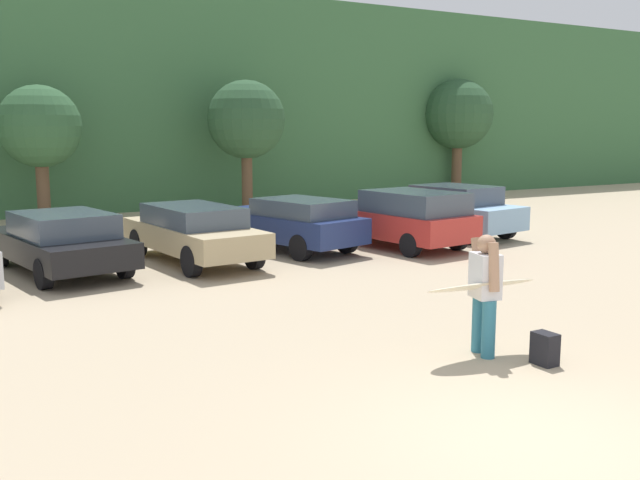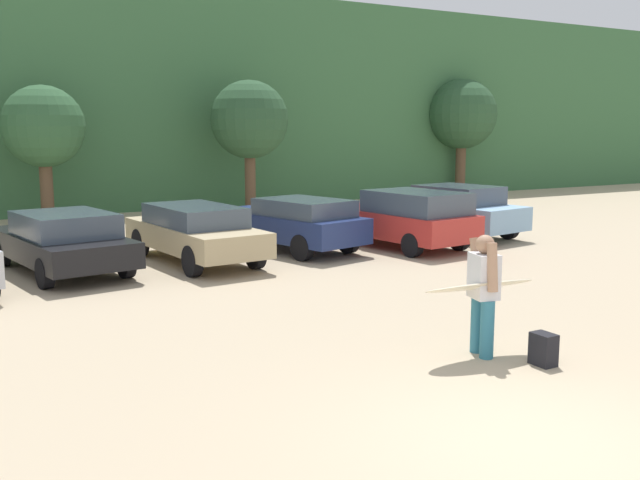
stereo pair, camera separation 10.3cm
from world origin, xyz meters
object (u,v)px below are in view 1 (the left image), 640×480
(parked_car_tan, at_px, (193,231))
(surfboard_cream, at_px, (482,286))
(parked_car_red, at_px, (401,217))
(parked_car_sky_blue, at_px, (451,210))
(parked_car_black, at_px, (60,241))
(parked_car_navy, at_px, (288,222))
(person_adult, at_px, (485,288))
(backpack_dropped, at_px, (545,349))

(parked_car_tan, distance_m, surfboard_cream, 9.02)
(parked_car_red, relative_size, parked_car_sky_blue, 1.03)
(parked_car_red, relative_size, surfboard_cream, 2.56)
(parked_car_black, relative_size, parked_car_tan, 1.01)
(parked_car_navy, distance_m, surfboard_cream, 9.54)
(surfboard_cream, bearing_deg, person_adult, 170.68)
(parked_car_red, distance_m, surfboard_cream, 9.54)
(parked_car_navy, bearing_deg, parked_car_sky_blue, -105.32)
(parked_car_black, xyz_separation_m, parked_car_sky_blue, (11.31, -0.04, 0.07))
(parked_car_black, xyz_separation_m, parked_car_tan, (3.03, -0.28, 0.03))
(parked_car_tan, relative_size, backpack_dropped, 10.89)
(parked_car_red, height_order, person_adult, person_adult)
(surfboard_cream, height_order, backpack_dropped, surfboard_cream)
(parked_car_red, distance_m, backpack_dropped, 10.02)
(parked_car_sky_blue, xyz_separation_m, surfboard_cream, (-7.26, -9.20, 0.21))
(parked_car_black, distance_m, parked_car_tan, 3.05)
(backpack_dropped, bearing_deg, parked_car_red, 64.98)
(parked_car_navy, xyz_separation_m, parked_car_red, (2.91, -1.08, 0.07))
(parked_car_black, relative_size, person_adult, 2.82)
(parked_car_black, xyz_separation_m, parked_car_navy, (5.85, 0.13, 0.03))
(parked_car_tan, bearing_deg, parked_car_black, 79.80)
(backpack_dropped, bearing_deg, parked_car_black, 114.36)
(parked_car_red, relative_size, backpack_dropped, 10.61)
(parked_car_black, distance_m, surfboard_cream, 10.09)
(parked_car_navy, height_order, parked_car_sky_blue, parked_car_sky_blue)
(parked_car_sky_blue, xyz_separation_m, backpack_dropped, (-6.78, -9.97, -0.59))
(parked_car_black, distance_m, backpack_dropped, 11.00)
(parked_car_tan, xyz_separation_m, surfboard_cream, (1.02, -8.96, 0.25))
(parked_car_red, xyz_separation_m, surfboard_cream, (-4.71, -8.29, 0.19))
(parked_car_tan, relative_size, parked_car_red, 1.03)
(parked_car_black, bearing_deg, parked_car_navy, -97.43)
(person_adult, relative_size, backpack_dropped, 3.89)
(surfboard_cream, distance_m, backpack_dropped, 1.21)
(parked_car_sky_blue, bearing_deg, backpack_dropped, 136.89)
(parked_car_red, height_order, backpack_dropped, parked_car_red)
(parked_car_navy, bearing_deg, parked_car_black, 77.74)
(parked_car_tan, xyz_separation_m, parked_car_navy, (2.82, 0.41, -0.01))
(parked_car_sky_blue, height_order, backpack_dropped, parked_car_sky_blue)
(parked_car_sky_blue, bearing_deg, person_adult, 133.06)
(parked_car_red, bearing_deg, parked_car_black, 76.96)
(person_adult, distance_m, surfboard_cream, 0.06)
(parked_car_red, height_order, parked_car_sky_blue, parked_car_red)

